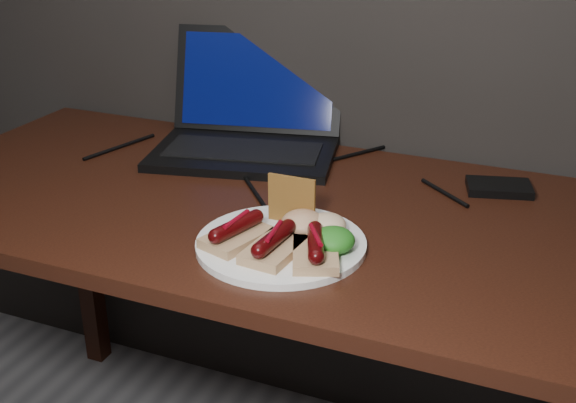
{
  "coord_description": "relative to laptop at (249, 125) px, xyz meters",
  "views": [
    {
      "loc": [
        0.55,
        0.26,
        1.31
      ],
      "look_at": [
        0.14,
        1.25,
        0.82
      ],
      "focal_mm": 45.0,
      "sensor_mm": 36.0,
      "label": 1
    }
  ],
  "objects": [
    {
      "name": "bread_sausage_right",
      "position": [
        0.32,
        -0.44,
        -0.03
      ],
      "size": [
        0.11,
        0.13,
        0.04
      ],
      "color": "tan",
      "rests_on": "plate"
    },
    {
      "name": "salsa_mound",
      "position": [
        0.27,
        -0.37,
        -0.02
      ],
      "size": [
        0.07,
        0.07,
        0.04
      ],
      "primitive_type": "ellipsoid",
      "color": "maroon",
      "rests_on": "plate"
    },
    {
      "name": "laptop",
      "position": [
        0.0,
        0.0,
        0.0
      ],
      "size": [
        0.45,
        0.41,
        0.25
      ],
      "color": "black",
      "rests_on": "desk"
    },
    {
      "name": "bread_sausage_center",
      "position": [
        0.26,
        -0.45,
        -0.03
      ],
      "size": [
        0.08,
        0.12,
        0.04
      ],
      "color": "tan",
      "rests_on": "plate"
    },
    {
      "name": "desk",
      "position": [
        0.11,
        -0.25,
        -0.14
      ],
      "size": [
        1.4,
        0.7,
        0.75
      ],
      "color": "#38190E",
      "rests_on": "ground"
    },
    {
      "name": "crispbread",
      "position": [
        0.24,
        -0.34,
        0.0
      ],
      "size": [
        0.09,
        0.01,
        0.08
      ],
      "primitive_type": "cube",
      "color": "#A1722C",
      "rests_on": "plate"
    },
    {
      "name": "bread_sausage_left",
      "position": [
        0.19,
        -0.44,
        -0.03
      ],
      "size": [
        0.1,
        0.13,
        0.04
      ],
      "color": "tan",
      "rests_on": "plate"
    },
    {
      "name": "coleslaw_mound",
      "position": [
        0.31,
        -0.36,
        -0.02
      ],
      "size": [
        0.06,
        0.06,
        0.04
      ],
      "primitive_type": "ellipsoid",
      "color": "white",
      "rests_on": "plate"
    },
    {
      "name": "desk_cables",
      "position": [
        0.11,
        -0.1,
        -0.05
      ],
      "size": [
        0.81,
        0.42,
        0.01
      ],
      "color": "black",
      "rests_on": "desk"
    },
    {
      "name": "salad_greens",
      "position": [
        0.34,
        -0.41,
        -0.02
      ],
      "size": [
        0.07,
        0.07,
        0.04
      ],
      "primitive_type": "ellipsoid",
      "color": "#1C5511",
      "rests_on": "plate"
    },
    {
      "name": "hard_drive",
      "position": [
        0.55,
        -0.03,
        -0.05
      ],
      "size": [
        0.14,
        0.11,
        0.02
      ],
      "primitive_type": "cube",
      "rotation": [
        0.0,
        0.0,
        0.26
      ],
      "color": "black",
      "rests_on": "desk"
    },
    {
      "name": "plate",
      "position": [
        0.25,
        -0.41,
        -0.05
      ],
      "size": [
        0.3,
        0.3,
        0.01
      ],
      "primitive_type": "cylinder",
      "rotation": [
        0.0,
        0.0,
        -0.07
      ],
      "color": "white",
      "rests_on": "desk"
    }
  ]
}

